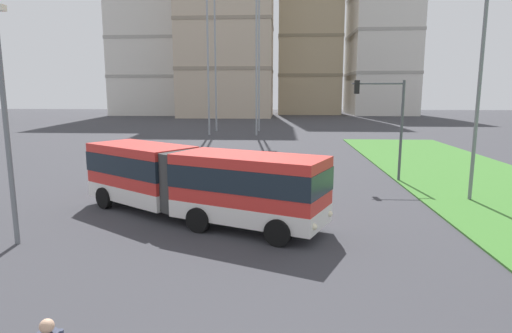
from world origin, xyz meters
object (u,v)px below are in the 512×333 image
Objects in this scene: car_maroon_sedan at (152,178)px; apartment_tower_eastcentre at (382,36)px; articulated_bus at (194,181)px; streetlight_median at (479,90)px; apartment_tower_west at (153,5)px; apartment_tower_centre at (310,2)px; traffic_light_far_right at (386,113)px; apartment_tower_westcentre at (227,2)px; streetlight_left at (5,117)px.

apartment_tower_eastcentre is (30.92, 86.19, 18.01)m from car_maroon_sedan.
streetlight_median is (13.24, 3.86, 3.86)m from articulated_bus.
articulated_bus is 94.91m from apartment_tower_west.
car_maroon_sedan is 0.44× the size of streetlight_median.
articulated_bus is 95.97m from apartment_tower_centre.
traffic_light_far_right is 0.11× the size of apartment_tower_centre.
car_maroon_sedan is at bearing 176.61° from streetlight_median.
apartment_tower_centre is at bearing 6.63° from apartment_tower_west.
apartment_tower_westcentre is at bearing -144.77° from apartment_tower_centre.
streetlight_left is 84.76m from apartment_tower_westcentre.
streetlight_median is 95.26m from apartment_tower_west.
apartment_tower_eastcentre is (17.34, -0.98, -8.15)m from apartment_tower_centre.
streetlight_median is (19.02, 7.38, 0.94)m from streetlight_left.
streetlight_left is 96.05m from apartment_tower_west.
articulated_bus is at bearing -139.53° from traffic_light_far_right.
streetlight_left is 0.16× the size of apartment_tower_west.
articulated_bus is 5.93m from car_maroon_sedan.
apartment_tower_west is 1.05× the size of apartment_tower_westcentre.
apartment_tower_centre is 19.18m from apartment_tower_eastcentre.
apartment_tower_eastcentre reaches higher than car_maroon_sedan.
traffic_light_far_right is 86.55m from apartment_tower_centre.
traffic_light_far_right is (13.29, 3.67, 3.39)m from car_maroon_sedan.
apartment_tower_westcentre reaches higher than streetlight_median.
traffic_light_far_right reaches higher than car_maroon_sedan.
articulated_bus is 82.49m from apartment_tower_westcentre.
car_maroon_sedan is at bearing -164.55° from traffic_light_far_right.
apartment_tower_westcentre reaches higher than traffic_light_far_right.
apartment_tower_west reaches higher than car_maroon_sedan.
traffic_light_far_right is at bearing -75.33° from apartment_tower_westcentre.
apartment_tower_westcentre is at bearing 106.13° from streetlight_median.
apartment_tower_westcentre reaches higher than apartment_tower_eastcentre.
streetlight_median reaches higher than traffic_light_far_right.
traffic_light_far_right is (9.97, 8.51, 2.49)m from articulated_bus.
apartment_tower_westcentre is at bearing -161.26° from apartment_tower_eastcentre.
traffic_light_far_right is 85.64m from apartment_tower_eastcentre.
car_maroon_sedan is 0.08× the size of apartment_tower_centre.
car_maroon_sedan is 0.09× the size of apartment_tower_west.
articulated_bus is at bearing -106.87° from apartment_tower_eastcentre.
apartment_tower_centre is at bearing 176.75° from apartment_tower_eastcentre.
apartment_tower_eastcentre is at bearing 18.74° from apartment_tower_westcentre.
apartment_tower_centre is (16.05, 95.54, 22.35)m from streetlight_left.
streetlight_median is 0.19× the size of apartment_tower_centre.
apartment_tower_west is at bearing 107.29° from articulated_bus.
apartment_tower_centre is (10.27, 92.01, 25.26)m from articulated_bus.
apartment_tower_eastcentre is (33.38, 94.56, 14.20)m from streetlight_left.
streetlight_median reaches higher than articulated_bus.
streetlight_left is at bearing -142.62° from traffic_light_far_right.
streetlight_median is at bearing -88.07° from apartment_tower_centre.
apartment_tower_eastcentre is at bearing -3.25° from apartment_tower_centre.
streetlight_left is 0.82× the size of streetlight_median.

